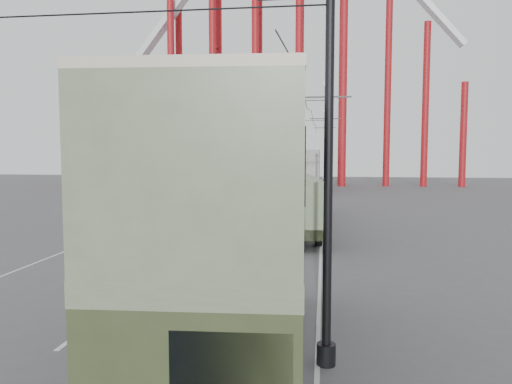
# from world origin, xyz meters

# --- Properties ---
(ground) EXTENTS (160.00, 160.00, 0.00)m
(ground) POSITION_xyz_m (0.00, 0.00, 0.00)
(ground) COLOR #515154
(ground) RESTS_ON ground
(road_markings) EXTENTS (12.52, 120.00, 0.01)m
(road_markings) POSITION_xyz_m (-0.86, 19.70, 0.01)
(road_markings) COLOR silver
(road_markings) RESTS_ON ground
(lamp_post_near) EXTENTS (3.20, 0.44, 10.80)m
(lamp_post_near) POSITION_xyz_m (5.60, -3.00, 7.86)
(lamp_post_near) COLOR black
(lamp_post_near) RESTS_ON ground
(lamp_post_mid) EXTENTS (3.20, 0.44, 9.32)m
(lamp_post_mid) POSITION_xyz_m (5.60, 18.00, 4.68)
(lamp_post_mid) COLOR black
(lamp_post_mid) RESTS_ON ground
(lamp_post_far) EXTENTS (3.20, 0.44, 9.32)m
(lamp_post_far) POSITION_xyz_m (5.60, 40.00, 4.68)
(lamp_post_far) COLOR black
(lamp_post_far) RESTS_ON ground
(lamp_post_distant) EXTENTS (3.20, 0.44, 9.32)m
(lamp_post_distant) POSITION_xyz_m (5.60, 62.00, 4.68)
(lamp_post_distant) COLOR black
(lamp_post_distant) RESTS_ON ground
(roller_coaster) EXTENTS (52.95, 5.00, 55.48)m
(roller_coaster) POSITION_xyz_m (-2.49, 56.89, 22.92)
(roller_coaster) COLOR maroon
(roller_coaster) RESTS_ON ground
(fairground_shed) EXTENTS (22.00, 10.00, 5.00)m
(fairground_shed) POSITION_xyz_m (-6.00, 47.00, 2.50)
(fairground_shed) COLOR #9B9B96
(fairground_shed) RESTS_ON ground
(double_decker_bus) EXTENTS (3.44, 11.32, 6.00)m
(double_decker_bus) POSITION_xyz_m (3.57, -3.21, 3.36)
(double_decker_bus) COLOR #343E21
(double_decker_bus) RESTS_ON ground
(single_decker_green) EXTENTS (4.37, 12.40, 3.43)m
(single_decker_green) POSITION_xyz_m (3.49, 15.25, 1.94)
(single_decker_green) COLOR #637555
(single_decker_green) RESTS_ON ground
(single_decker_cream) EXTENTS (3.23, 9.74, 2.98)m
(single_decker_cream) POSITION_xyz_m (3.33, 24.71, 1.68)
(single_decker_cream) COLOR beige
(single_decker_cream) RESTS_ON ground
(pedestrian) EXTENTS (0.73, 0.54, 1.81)m
(pedestrian) POSITION_xyz_m (2.50, 6.50, 0.90)
(pedestrian) COLOR black
(pedestrian) RESTS_ON ground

